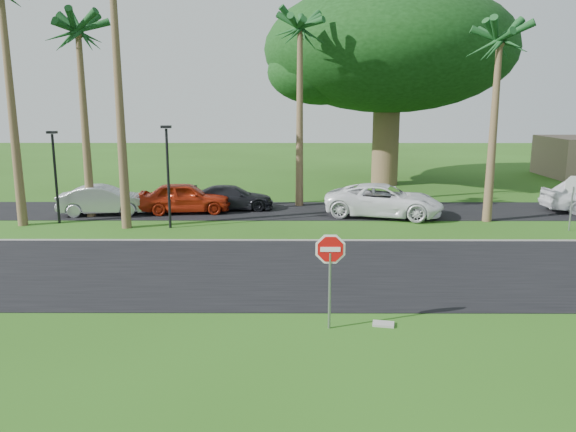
{
  "coord_description": "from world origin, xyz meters",
  "views": [
    {
      "loc": [
        -0.5,
        -16.53,
        5.76
      ],
      "look_at": [
        -0.58,
        2.51,
        1.8
      ],
      "focal_mm": 35.0,
      "sensor_mm": 36.0,
      "label": 1
    }
  ],
  "objects_px": {
    "stop_sign_near": "(330,262)",
    "car_red": "(185,198)",
    "car_silver": "(104,200)",
    "car_minivan": "(384,201)",
    "car_dark": "(232,198)",
    "stop_sign_far": "(573,192)"
  },
  "relations": [
    {
      "from": "car_red",
      "to": "car_dark",
      "type": "height_order",
      "value": "car_red"
    },
    {
      "from": "stop_sign_far",
      "to": "stop_sign_near",
      "type": "bearing_deg",
      "value": 43.73
    },
    {
      "from": "car_red",
      "to": "car_minivan",
      "type": "height_order",
      "value": "car_minivan"
    },
    {
      "from": "stop_sign_near",
      "to": "car_silver",
      "type": "bearing_deg",
      "value": 125.85
    },
    {
      "from": "car_red",
      "to": "stop_sign_near",
      "type": "bearing_deg",
      "value": -162.98
    },
    {
      "from": "stop_sign_near",
      "to": "car_red",
      "type": "bearing_deg",
      "value": 113.24
    },
    {
      "from": "car_dark",
      "to": "car_minivan",
      "type": "xyz_separation_m",
      "value": [
        7.79,
        -1.76,
        0.17
      ]
    },
    {
      "from": "stop_sign_far",
      "to": "car_silver",
      "type": "distance_m",
      "value": 22.26
    },
    {
      "from": "car_red",
      "to": "car_dark",
      "type": "distance_m",
      "value": 2.48
    },
    {
      "from": "car_silver",
      "to": "car_minivan",
      "type": "relative_size",
      "value": 0.77
    },
    {
      "from": "stop_sign_near",
      "to": "car_minivan",
      "type": "bearing_deg",
      "value": 75.29
    },
    {
      "from": "stop_sign_near",
      "to": "stop_sign_far",
      "type": "relative_size",
      "value": 1.0
    },
    {
      "from": "stop_sign_far",
      "to": "car_dark",
      "type": "distance_m",
      "value": 16.37
    },
    {
      "from": "car_minivan",
      "to": "stop_sign_near",
      "type": "bearing_deg",
      "value": 179.96
    },
    {
      "from": "car_silver",
      "to": "car_red",
      "type": "distance_m",
      "value": 4.06
    },
    {
      "from": "car_silver",
      "to": "car_minivan",
      "type": "height_order",
      "value": "car_minivan"
    },
    {
      "from": "stop_sign_near",
      "to": "car_silver",
      "type": "relative_size",
      "value": 0.59
    },
    {
      "from": "stop_sign_far",
      "to": "car_silver",
      "type": "bearing_deg",
      "value": -9.01
    },
    {
      "from": "car_dark",
      "to": "stop_sign_far",
      "type": "bearing_deg",
      "value": -111.29
    },
    {
      "from": "car_silver",
      "to": "car_dark",
      "type": "bearing_deg",
      "value": -86.12
    },
    {
      "from": "car_silver",
      "to": "car_red",
      "type": "height_order",
      "value": "car_red"
    },
    {
      "from": "stop_sign_far",
      "to": "car_minivan",
      "type": "distance_m",
      "value": 8.44
    }
  ]
}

